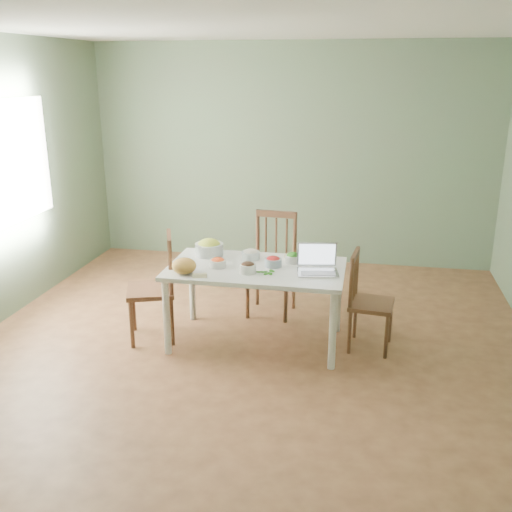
% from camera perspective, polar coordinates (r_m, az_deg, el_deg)
% --- Properties ---
extents(floor, '(5.00, 5.00, 0.00)m').
position_cam_1_polar(floor, '(5.33, -0.49, -8.51)').
color(floor, brown).
rests_on(floor, ground).
extents(ceiling, '(5.00, 5.00, 0.00)m').
position_cam_1_polar(ceiling, '(4.78, -0.58, 21.85)').
color(ceiling, white).
rests_on(ceiling, ground).
extents(wall_back, '(5.00, 0.00, 2.70)m').
position_cam_1_polar(wall_back, '(7.31, 3.45, 9.84)').
color(wall_back, '#5D6C58').
rests_on(wall_back, ground).
extents(wall_front, '(5.00, 0.00, 2.70)m').
position_cam_1_polar(wall_front, '(2.59, -11.73, -5.71)').
color(wall_front, '#5D6C58').
rests_on(wall_front, ground).
extents(window_left, '(0.04, 1.60, 1.20)m').
position_cam_1_polar(window_left, '(6.11, -23.60, 8.23)').
color(window_left, white).
rests_on(window_left, ground).
extents(dining_table, '(1.54, 0.86, 0.72)m').
position_cam_1_polar(dining_table, '(5.20, 0.00, -4.83)').
color(dining_table, white).
rests_on(dining_table, floor).
extents(chair_far, '(0.49, 0.47, 1.02)m').
position_cam_1_polar(chair_far, '(5.76, 1.50, -0.94)').
color(chair_far, '#4C2B19').
rests_on(chair_far, floor).
extents(chair_left, '(0.54, 0.55, 0.98)m').
position_cam_1_polar(chair_left, '(5.32, -10.32, -3.08)').
color(chair_left, '#4C2B19').
rests_on(chair_left, floor).
extents(chair_right, '(0.41, 0.43, 0.88)m').
position_cam_1_polar(chair_right, '(5.17, 11.30, -4.43)').
color(chair_right, '#4C2B19').
rests_on(chair_right, floor).
extents(bread_boule, '(0.27, 0.27, 0.13)m').
position_cam_1_polar(bread_boule, '(4.93, -7.08, -0.97)').
color(bread_boule, gold).
rests_on(bread_boule, dining_table).
extents(butter_stick, '(0.13, 0.07, 0.03)m').
position_cam_1_polar(butter_stick, '(4.84, -5.54, -1.91)').
color(butter_stick, beige).
rests_on(butter_stick, dining_table).
extents(bowl_squash, '(0.33, 0.33, 0.15)m').
position_cam_1_polar(bowl_squash, '(5.39, -4.62, 0.85)').
color(bowl_squash, gold).
rests_on(bowl_squash, dining_table).
extents(bowl_carrot, '(0.17, 0.17, 0.08)m').
position_cam_1_polar(bowl_carrot, '(5.07, -3.77, -0.63)').
color(bowl_carrot, '#E85118').
rests_on(bowl_carrot, dining_table).
extents(bowl_onion, '(0.18, 0.18, 0.09)m').
position_cam_1_polar(bowl_onion, '(5.28, -0.55, 0.18)').
color(bowl_onion, silver).
rests_on(bowl_onion, dining_table).
extents(bowl_mushroom, '(0.18, 0.18, 0.09)m').
position_cam_1_polar(bowl_mushroom, '(4.91, -0.82, -1.13)').
color(bowl_mushroom, black).
rests_on(bowl_mushroom, dining_table).
extents(bowl_redpep, '(0.19, 0.19, 0.09)m').
position_cam_1_polar(bowl_redpep, '(5.08, 1.69, -0.53)').
color(bowl_redpep, '#AD1D22').
rests_on(bowl_redpep, dining_table).
extents(bowl_broccoli, '(0.19, 0.19, 0.09)m').
position_cam_1_polar(bowl_broccoli, '(5.18, 3.66, -0.16)').
color(bowl_broccoli, '#12510D').
rests_on(bowl_broccoli, dining_table).
extents(flatbread, '(0.19, 0.19, 0.02)m').
position_cam_1_polar(flatbread, '(5.34, 3.78, -0.06)').
color(flatbread, '#C8B185').
rests_on(flatbread, dining_table).
extents(basil_bunch, '(0.19, 0.19, 0.02)m').
position_cam_1_polar(basil_bunch, '(4.93, 0.82, -1.51)').
color(basil_bunch, '#1C5C10').
rests_on(basil_bunch, dining_table).
extents(laptop, '(0.38, 0.33, 0.24)m').
position_cam_1_polar(laptop, '(4.90, 6.12, -0.40)').
color(laptop, silver).
rests_on(laptop, dining_table).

